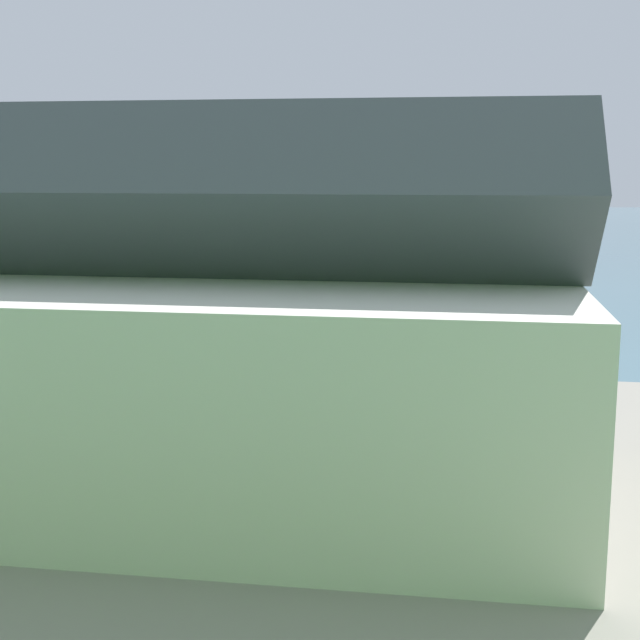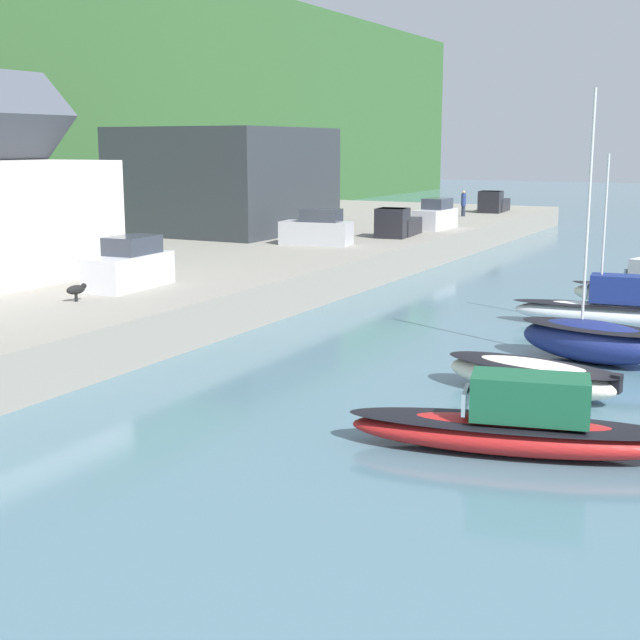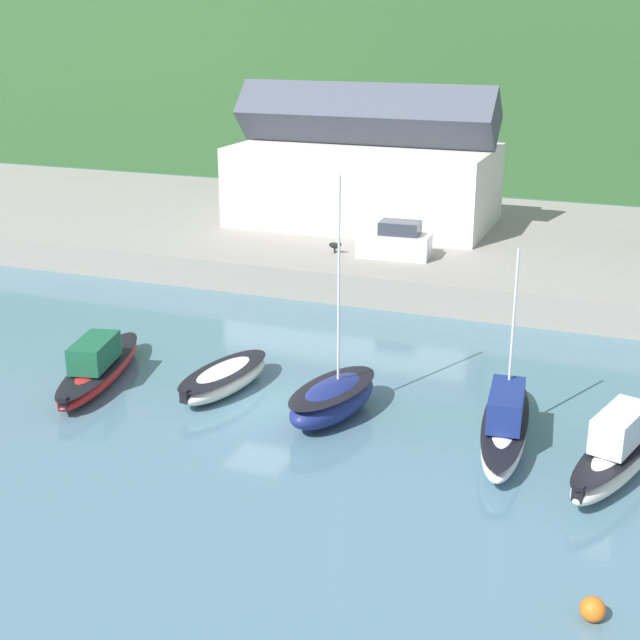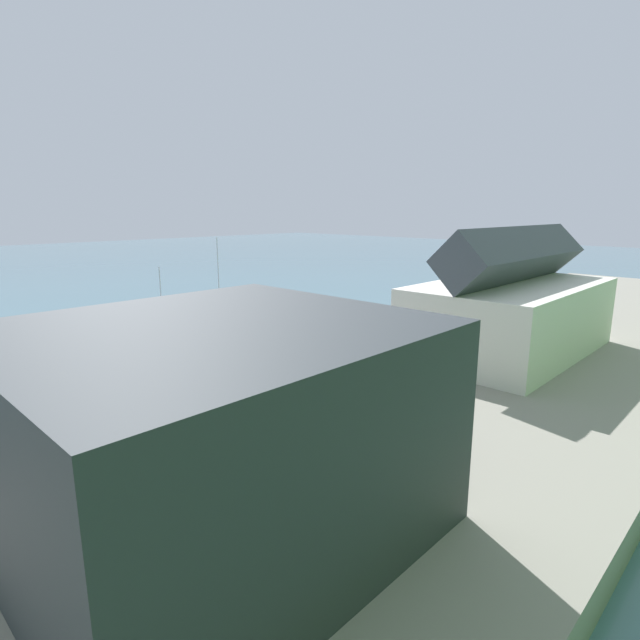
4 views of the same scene
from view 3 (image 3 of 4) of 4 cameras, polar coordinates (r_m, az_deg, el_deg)
The scene contains 12 objects.
ground_plane at distance 36.86m, azimuth -3.94°, elevation -5.42°, with size 320.00×320.00×0.00m, color slate.
hillside_backdrop at distance 118.95m, azimuth 14.76°, elevation 16.87°, with size 240.00×78.64×24.57m.
quay_promenade at distance 60.15m, azimuth 6.64°, elevation 5.01°, with size 116.81×25.09×1.76m.
harbor_clubhouse at distance 60.83m, azimuth 2.85°, elevation 9.29°, with size 17.40×9.57×9.34m.
moored_boat_0 at distance 39.90m, azimuth -13.99°, elevation -2.90°, with size 3.80×8.61×2.05m.
moored_boat_1 at distance 38.01m, azimuth -6.18°, elevation -3.73°, with size 2.89×5.93×1.12m.
moored_boat_2 at distance 35.30m, azimuth 0.82°, elevation -5.05°, with size 3.28×5.66×9.62m.
moored_boat_3 at distance 34.00m, azimuth 11.77°, elevation -6.45°, with size 2.55×8.75×7.33m.
moored_boat_4 at distance 32.82m, azimuth 18.68°, elevation -7.89°, with size 3.90×8.25×2.50m.
parked_car_1 at distance 52.29m, azimuth 4.84°, elevation 5.00°, with size 4.30×2.05×2.16m.
dog_on_quay at distance 53.16m, azimuth 0.98°, elevation 4.78°, with size 0.88×0.49×0.68m.
mooring_buoy_1 at distance 25.65m, azimuth 17.06°, elevation -17.28°, with size 0.68×0.68×0.68m.
Camera 3 is at (14.41, -30.37, 15.10)m, focal length 50.00 mm.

